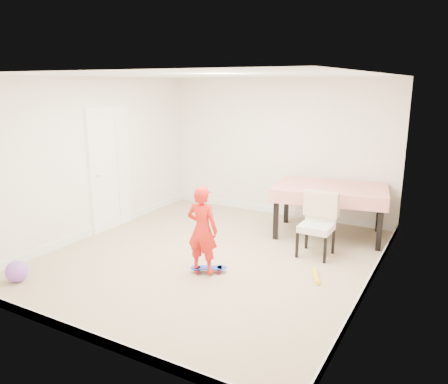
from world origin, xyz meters
The scene contains 17 objects.
ground centered at (0.00, 0.00, 0.00)m, with size 5.00×5.00×0.00m, color tan.
ceiling centered at (0.00, 0.00, 2.58)m, with size 4.50×5.00×0.04m, color white.
wall_back centered at (0.00, 2.48, 1.30)m, with size 4.50×0.04×2.60m, color white.
wall_front centered at (0.00, -2.48, 1.30)m, with size 4.50×0.04×2.60m, color white.
wall_left centered at (-2.23, 0.00, 1.30)m, with size 0.04×5.00×2.60m, color white.
wall_right centered at (2.23, 0.00, 1.30)m, with size 0.04×5.00×2.60m, color white.
door centered at (-2.22, 0.30, 1.02)m, with size 0.10×0.94×2.11m, color white.
baseboard_back centered at (0.00, 2.49, 0.06)m, with size 4.50×0.02×0.12m, color white.
baseboard_front centered at (0.00, -2.49, 0.06)m, with size 4.50×0.02×0.12m, color white.
baseboard_left centered at (-2.24, 0.00, 0.06)m, with size 0.02×5.00×0.12m, color white.
baseboard_right centered at (2.24, 0.00, 0.06)m, with size 0.02×5.00×0.12m, color white.
dining_table centered at (1.24, 1.75, 0.42)m, with size 1.80×1.13×0.85m, color red, non-canonical shape.
dining_chair centered at (1.33, 0.78, 0.47)m, with size 0.52×0.60×0.94m, color white, non-canonical shape.
skateboard centered at (0.26, -0.51, 0.04)m, with size 0.49×0.18×0.07m, color blue, non-canonical shape.
child centered at (0.22, -0.59, 0.59)m, with size 0.43×0.28×1.18m, color red.
balloon centered at (-1.76, -1.96, 0.14)m, with size 0.28×0.28×0.28m, color #9053C9.
foam_toy centered at (1.60, 0.01, 0.03)m, with size 0.06×0.06×0.40m, color yellow.
Camera 1 is at (3.11, -5.19, 2.50)m, focal length 35.00 mm.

